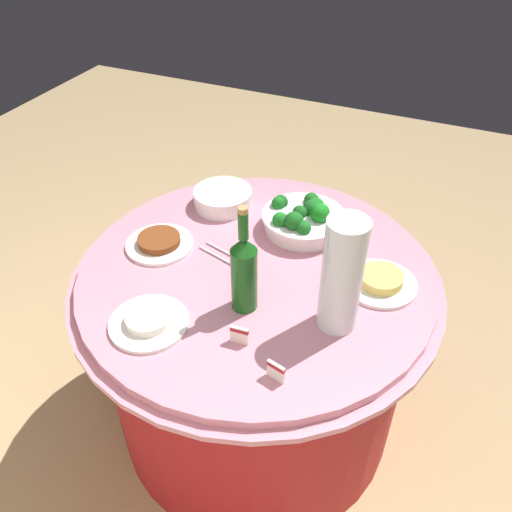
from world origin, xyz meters
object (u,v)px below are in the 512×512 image
at_px(plate_stack, 223,198).
at_px(wine_bottle, 244,271).
at_px(decorative_fruit_vase, 341,282).
at_px(food_plate_rice, 149,321).
at_px(label_placard_front, 276,371).
at_px(food_plate_noodles, 380,281).
at_px(serving_tongs, 223,256).
at_px(label_placard_mid, 239,334).
at_px(broccoli_bowl, 303,219).
at_px(food_plate_stir_fry, 159,242).

height_order(plate_stack, wine_bottle, wine_bottle).
height_order(decorative_fruit_vase, food_plate_rice, decorative_fruit_vase).
xyz_separation_m(decorative_fruit_vase, label_placard_front, (0.08, 0.25, -0.12)).
bearing_deg(food_plate_rice, food_plate_noodles, -142.56).
distance_m(plate_stack, decorative_fruit_vase, 0.69).
distance_m(plate_stack, food_plate_noodles, 0.65).
xyz_separation_m(plate_stack, wine_bottle, (-0.29, 0.44, 0.10)).
xyz_separation_m(plate_stack, food_plate_rice, (-0.08, 0.62, -0.02)).
relative_size(plate_stack, serving_tongs, 1.26).
bearing_deg(label_placard_front, plate_stack, -54.17).
bearing_deg(serving_tongs, label_placard_mid, 123.40).
height_order(broccoli_bowl, label_placard_front, broccoli_bowl).
distance_m(plate_stack, food_plate_stir_fry, 0.31).
xyz_separation_m(food_plate_stir_fry, label_placard_mid, (-0.42, 0.27, 0.02)).
distance_m(food_plate_noodles, label_placard_front, 0.47).
bearing_deg(food_plate_stir_fry, label_placard_mid, 146.67).
bearing_deg(wine_bottle, label_placard_front, 131.05).
xyz_separation_m(wine_bottle, food_plate_rice, (0.21, 0.17, -0.12)).
bearing_deg(wine_bottle, plate_stack, -56.86).
distance_m(serving_tongs, label_placard_front, 0.51).
relative_size(wine_bottle, serving_tongs, 2.02).
relative_size(serving_tongs, label_placard_front, 3.02).
bearing_deg(food_plate_noodles, label_placard_mid, 52.50).
height_order(label_placard_front, label_placard_mid, same).
distance_m(broccoli_bowl, wine_bottle, 0.42).
bearing_deg(food_plate_stir_fry, wine_bottle, 159.12).
bearing_deg(plate_stack, decorative_fruit_vase, 143.81).
xyz_separation_m(broccoli_bowl, food_plate_stir_fry, (0.40, 0.27, -0.03)).
distance_m(broccoli_bowl, food_plate_stir_fry, 0.48).
height_order(plate_stack, decorative_fruit_vase, decorative_fruit_vase).
height_order(food_plate_rice, label_placard_mid, label_placard_mid).
height_order(wine_bottle, decorative_fruit_vase, decorative_fruit_vase).
height_order(broccoli_bowl, decorative_fruit_vase, decorative_fruit_vase).
relative_size(food_plate_rice, label_placard_front, 4.00).
xyz_separation_m(plate_stack, decorative_fruit_vase, (-0.55, 0.40, 0.12)).
bearing_deg(broccoli_bowl, food_plate_noodles, 151.04).
distance_m(wine_bottle, food_plate_noodles, 0.43).
distance_m(plate_stack, serving_tongs, 0.30).
distance_m(food_plate_noodles, food_plate_rice, 0.68).
height_order(plate_stack, label_placard_front, plate_stack).
relative_size(decorative_fruit_vase, label_placard_mid, 6.18).
bearing_deg(serving_tongs, broccoli_bowl, -127.24).
distance_m(plate_stack, label_placard_mid, 0.66).
relative_size(wine_bottle, label_placard_mid, 6.11).
bearing_deg(food_plate_stir_fry, label_placard_front, 147.74).
bearing_deg(label_placard_mid, broccoli_bowl, -87.81).
bearing_deg(label_placard_mid, plate_stack, -59.79).
xyz_separation_m(plate_stack, label_placard_mid, (-0.33, 0.57, 0.00)).
bearing_deg(food_plate_stir_fry, serving_tongs, -171.42).
xyz_separation_m(food_plate_rice, label_placard_front, (-0.39, 0.03, 0.02)).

